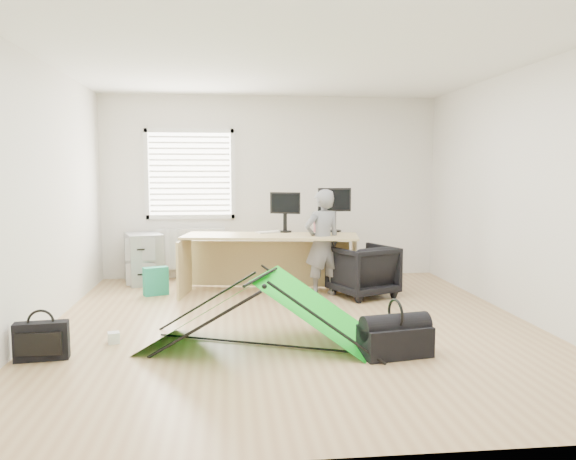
{
  "coord_description": "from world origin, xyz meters",
  "views": [
    {
      "loc": [
        -0.65,
        -5.67,
        1.59
      ],
      "look_at": [
        0.0,
        0.4,
        0.95
      ],
      "focal_mm": 35.0,
      "sensor_mm": 36.0,
      "label": 1
    }
  ],
  "objects": [
    {
      "name": "ground",
      "position": [
        0.0,
        0.0,
        0.0
      ],
      "size": [
        5.5,
        5.5,
        0.0
      ],
      "primitive_type": "plane",
      "color": "tan",
      "rests_on": "ground"
    },
    {
      "name": "back_wall",
      "position": [
        0.0,
        2.75,
        1.35
      ],
      "size": [
        5.0,
        0.02,
        2.7
      ],
      "primitive_type": "cube",
      "color": "silver",
      "rests_on": "ground"
    },
    {
      "name": "window",
      "position": [
        -1.2,
        2.71,
        1.55
      ],
      "size": [
        1.2,
        0.06,
        1.2
      ],
      "primitive_type": "cube",
      "color": "silver",
      "rests_on": "back_wall"
    },
    {
      "name": "radiator",
      "position": [
        -1.2,
        2.67,
        0.45
      ],
      "size": [
        1.0,
        0.12,
        0.6
      ],
      "primitive_type": "cube",
      "color": "silver",
      "rests_on": "back_wall"
    },
    {
      "name": "desk",
      "position": [
        -0.11,
        1.54,
        0.38
      ],
      "size": [
        2.34,
        1.08,
        0.77
      ],
      "primitive_type": "cube",
      "rotation": [
        0.0,
        0.0,
        -0.17
      ],
      "color": "tan",
      "rests_on": "ground"
    },
    {
      "name": "filing_cabinet",
      "position": [
        -1.85,
        2.39,
        0.36
      ],
      "size": [
        0.63,
        0.72,
        0.71
      ],
      "primitive_type": "cube",
      "rotation": [
        0.0,
        0.0,
        0.31
      ],
      "color": "#949598",
      "rests_on": "ground"
    },
    {
      "name": "monitor_left",
      "position": [
        0.12,
        1.86,
        0.97
      ],
      "size": [
        0.42,
        0.24,
        0.4
      ],
      "primitive_type": "cube",
      "rotation": [
        0.0,
        0.0,
        -0.39
      ],
      "color": "black",
      "rests_on": "desk"
    },
    {
      "name": "monitor_right",
      "position": [
        0.79,
        1.85,
        0.99
      ],
      "size": [
        0.46,
        0.14,
        0.44
      ],
      "primitive_type": "cube",
      "rotation": [
        0.0,
        0.0,
        0.09
      ],
      "color": "black",
      "rests_on": "desk"
    },
    {
      "name": "keyboard",
      "position": [
        -0.07,
        1.83,
        0.78
      ],
      "size": [
        0.45,
        0.31,
        0.02
      ],
      "primitive_type": "cube",
      "rotation": [
        0.0,
        0.0,
        0.43
      ],
      "color": "beige",
      "rests_on": "desk"
    },
    {
      "name": "thermos",
      "position": [
        0.54,
        1.87,
        0.88
      ],
      "size": [
        0.08,
        0.08,
        0.23
      ],
      "primitive_type": "cylinder",
      "rotation": [
        0.0,
        0.0,
        -0.25
      ],
      "color": "#B4646E",
      "rests_on": "desk"
    },
    {
      "name": "office_chair",
      "position": [
        1.05,
        1.24,
        0.33
      ],
      "size": [
        0.93,
        0.94,
        0.66
      ],
      "primitive_type": "imported",
      "rotation": [
        0.0,
        0.0,
        3.55
      ],
      "color": "black",
      "rests_on": "ground"
    },
    {
      "name": "person",
      "position": [
        0.55,
        1.34,
        0.68
      ],
      "size": [
        0.57,
        0.46,
        1.36
      ],
      "primitive_type": "imported",
      "rotation": [
        0.0,
        0.0,
        3.46
      ],
      "color": "slate",
      "rests_on": "ground"
    },
    {
      "name": "kite",
      "position": [
        -0.36,
        -0.67,
        0.32
      ],
      "size": [
        2.25,
        1.62,
        0.64
      ],
      "primitive_type": null,
      "rotation": [
        0.0,
        0.0,
        -0.39
      ],
      "color": "#11B81D",
      "rests_on": "ground"
    },
    {
      "name": "storage_crate",
      "position": [
        1.37,
        2.05,
        0.13
      ],
      "size": [
        0.48,
        0.37,
        0.25
      ],
      "primitive_type": "cube",
      "rotation": [
        0.0,
        0.0,
        -0.13
      ],
      "color": "white",
      "rests_on": "ground"
    },
    {
      "name": "tote_bag",
      "position": [
        -1.59,
        1.58,
        0.18
      ],
      "size": [
        0.33,
        0.24,
        0.36
      ],
      "primitive_type": "cube",
      "rotation": [
        0.0,
        0.0,
        0.39
      ],
      "color": "#1D8C6C",
      "rests_on": "ground"
    },
    {
      "name": "laptop_bag",
      "position": [
        -2.23,
        -0.87,
        0.16
      ],
      "size": [
        0.45,
        0.18,
        0.33
      ],
      "primitive_type": "cube",
      "rotation": [
        0.0,
        0.0,
        0.12
      ],
      "color": "black",
      "rests_on": "ground"
    },
    {
      "name": "white_box",
      "position": [
        -1.72,
        -0.45,
        0.05
      ],
      "size": [
        0.13,
        0.13,
        0.1
      ],
      "primitive_type": "cube",
      "rotation": [
        0.0,
        0.0,
        0.28
      ],
      "color": "silver",
      "rests_on": "ground"
    },
    {
      "name": "duffel_bag",
      "position": [
        0.77,
        -1.08,
        0.13
      ],
      "size": [
        0.65,
        0.41,
        0.26
      ],
      "primitive_type": "cube",
      "rotation": [
        0.0,
        0.0,
        0.19
      ],
      "color": "black",
      "rests_on": "ground"
    }
  ]
}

